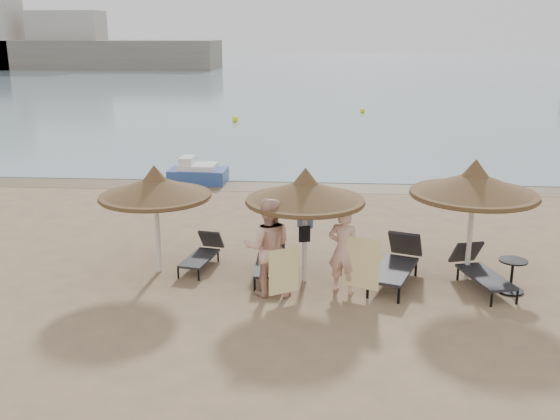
% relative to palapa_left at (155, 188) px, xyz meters
% --- Properties ---
extents(ground, '(160.00, 160.00, 0.00)m').
position_rel_palapa_left_xyz_m(ground, '(2.85, -1.21, -1.95)').
color(ground, '#92714F').
rests_on(ground, ground).
extents(sea, '(200.00, 140.00, 0.03)m').
position_rel_palapa_left_xyz_m(sea, '(2.85, 78.79, -1.94)').
color(sea, gray).
rests_on(sea, ground).
extents(wet_sand_strip, '(200.00, 1.60, 0.01)m').
position_rel_palapa_left_xyz_m(wet_sand_strip, '(2.85, 8.19, -1.95)').
color(wet_sand_strip, brown).
rests_on(wet_sand_strip, ground).
extents(far_shore, '(150.00, 54.80, 12.00)m').
position_rel_palapa_left_xyz_m(far_shore, '(-22.25, 76.61, 0.96)').
color(far_shore, slate).
rests_on(far_shore, ground).
extents(palapa_left, '(2.47, 2.47, 2.45)m').
position_rel_palapa_left_xyz_m(palapa_left, '(0.00, 0.00, 0.00)').
color(palapa_left, silver).
rests_on(palapa_left, ground).
extents(palapa_center, '(2.54, 2.54, 2.52)m').
position_rel_palapa_left_xyz_m(palapa_center, '(3.28, -0.32, 0.05)').
color(palapa_center, silver).
rests_on(palapa_center, ground).
extents(palapa_right, '(2.70, 2.70, 2.67)m').
position_rel_palapa_left_xyz_m(palapa_right, '(6.82, 0.08, 0.18)').
color(palapa_right, silver).
rests_on(palapa_right, ground).
extents(lounger_far_left, '(0.82, 1.67, 0.71)m').
position_rel_palapa_left_xyz_m(lounger_far_left, '(0.91, 0.41, -1.63)').
color(lounger_far_left, black).
rests_on(lounger_far_left, ground).
extents(lounger_near_left, '(0.68, 1.86, 0.82)m').
position_rel_palapa_left_xyz_m(lounger_near_left, '(2.51, 0.03, -1.58)').
color(lounger_near_left, black).
rests_on(lounger_near_left, ground).
extents(lounger_near_right, '(1.37, 2.23, 0.95)m').
position_rel_palapa_left_xyz_m(lounger_near_right, '(5.28, -0.16, -1.53)').
color(lounger_near_right, black).
rests_on(lounger_near_right, ground).
extents(lounger_far_right, '(1.11, 1.95, 0.83)m').
position_rel_palapa_left_xyz_m(lounger_far_right, '(6.99, -0.32, -1.58)').
color(lounger_far_right, black).
rests_on(lounger_far_right, ground).
extents(side_table, '(0.58, 0.58, 0.70)m').
position_rel_palapa_left_xyz_m(side_table, '(7.59, -0.57, -1.62)').
color(side_table, black).
rests_on(side_table, ground).
extents(person_left, '(1.15, 0.81, 2.38)m').
position_rel_palapa_left_xyz_m(person_left, '(2.56, -1.08, -0.77)').
color(person_left, '#DEAA92').
rests_on(person_left, ground).
extents(person_right, '(1.14, 0.93, 2.13)m').
position_rel_palapa_left_xyz_m(person_right, '(4.10, -0.86, -0.89)').
color(person_right, '#DEAA92').
rests_on(person_right, ground).
extents(towel_left, '(0.58, 0.38, 0.94)m').
position_rel_palapa_left_xyz_m(towel_left, '(2.91, -1.43, -1.30)').
color(towel_left, yellow).
rests_on(towel_left, ground).
extents(towel_right, '(0.71, 0.34, 1.07)m').
position_rel_palapa_left_xyz_m(towel_right, '(4.45, -1.11, -1.21)').
color(towel_right, yellow).
rests_on(towel_right, ground).
extents(bag_patterned, '(0.35, 0.20, 0.42)m').
position_rel_palapa_left_xyz_m(bag_patterned, '(3.28, -0.14, -0.58)').
color(bag_patterned, silver).
rests_on(bag_patterned, ground).
extents(bag_dark, '(0.25, 0.14, 0.33)m').
position_rel_palapa_left_xyz_m(bag_dark, '(3.28, -0.48, -0.83)').
color(bag_dark, black).
rests_on(bag_dark, ground).
extents(pedal_boat, '(2.06, 1.26, 0.94)m').
position_rel_palapa_left_xyz_m(pedal_boat, '(-0.88, 8.54, -1.60)').
color(pedal_boat, '#2B488D').
rests_on(pedal_boat, ground).
extents(buoy_left, '(0.36, 0.36, 0.36)m').
position_rel_palapa_left_xyz_m(buoy_left, '(-1.79, 24.00, -1.77)').
color(buoy_left, '#F5F10D').
rests_on(buoy_left, ground).
extents(buoy_mid, '(0.33, 0.33, 0.33)m').
position_rel_palapa_left_xyz_m(buoy_mid, '(6.01, 28.86, -1.79)').
color(buoy_mid, '#F5F10D').
rests_on(buoy_mid, ground).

